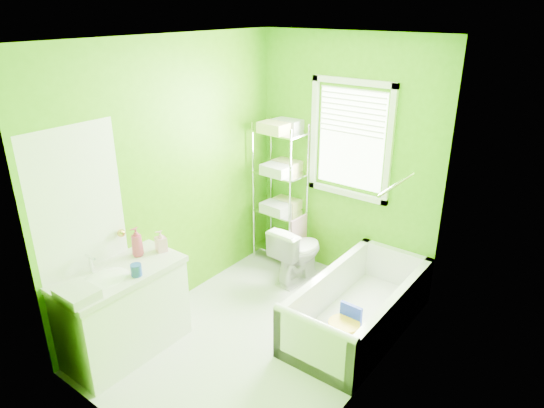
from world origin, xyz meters
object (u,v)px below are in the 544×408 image
Objects in this scene: toilet at (297,252)px; wire_shelf_unit at (282,179)px; bathtub at (358,313)px; vanity at (123,309)px.

toilet is 0.84m from wire_shelf_unit.
bathtub is 2.11m from vanity.
toilet reaches higher than bathtub.
vanity is (-0.51, -1.89, 0.10)m from toilet.
toilet is at bearing -32.98° from wire_shelf_unit.
bathtub is at bearing -25.57° from wire_shelf_unit.
vanity reaches higher than bathtub.
vanity is 2.23m from wire_shelf_unit.
vanity reaches higher than toilet.
toilet is 0.61× the size of vanity.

